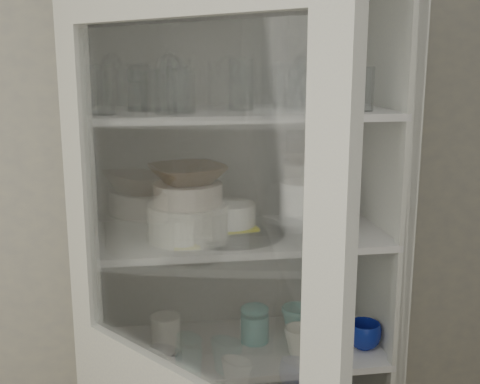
# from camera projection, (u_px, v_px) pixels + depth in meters

# --- Properties ---
(wall_back) EXTENTS (3.60, 0.02, 2.60)m
(wall_back) POSITION_uv_depth(u_px,v_px,m) (175.00, 206.00, 2.15)
(wall_back) COLOR gray
(wall_back) RESTS_ON ground
(pantry_cabinet) EXTENTS (1.00, 0.45, 2.10)m
(pantry_cabinet) POSITION_uv_depth(u_px,v_px,m) (237.00, 315.00, 2.10)
(pantry_cabinet) COLOR #B9B9B9
(pantry_cabinet) RESTS_ON floor
(tumbler_0) EXTENTS (0.07, 0.07, 0.14)m
(tumbler_0) POSITION_uv_depth(u_px,v_px,m) (103.00, 90.00, 1.70)
(tumbler_0) COLOR silver
(tumbler_0) RESTS_ON shelf_glass
(tumbler_1) EXTENTS (0.08, 0.08, 0.13)m
(tumbler_1) POSITION_uv_depth(u_px,v_px,m) (185.00, 92.00, 1.74)
(tumbler_1) COLOR silver
(tumbler_1) RESTS_ON shelf_glass
(tumbler_2) EXTENTS (0.07, 0.07, 0.13)m
(tumbler_2) POSITION_uv_depth(u_px,v_px,m) (166.00, 92.00, 1.71)
(tumbler_2) COLOR silver
(tumbler_2) RESTS_ON shelf_glass
(tumbler_3) EXTENTS (0.07, 0.07, 0.12)m
(tumbler_3) POSITION_uv_depth(u_px,v_px,m) (295.00, 91.00, 1.78)
(tumbler_3) COLOR silver
(tumbler_3) RESTS_ON shelf_glass
(tumbler_4) EXTENTS (0.08, 0.08, 0.13)m
(tumbler_4) POSITION_uv_depth(u_px,v_px,m) (321.00, 90.00, 1.78)
(tumbler_4) COLOR silver
(tumbler_4) RESTS_ON shelf_glass
(tumbler_5) EXTENTS (0.09, 0.09, 0.15)m
(tumbler_5) POSITION_uv_depth(u_px,v_px,m) (334.00, 87.00, 1.77)
(tumbler_5) COLOR silver
(tumbler_5) RESTS_ON shelf_glass
(tumbler_6) EXTENTS (0.07, 0.07, 0.13)m
(tumbler_6) POSITION_uv_depth(u_px,v_px,m) (363.00, 89.00, 1.82)
(tumbler_6) COLOR silver
(tumbler_6) RESTS_ON shelf_glass
(tumbler_7) EXTENTS (0.08, 0.08, 0.12)m
(tumbler_7) POSITION_uv_depth(u_px,v_px,m) (151.00, 91.00, 1.81)
(tumbler_7) COLOR silver
(tumbler_7) RESTS_ON shelf_glass
(tumbler_8) EXTENTS (0.08, 0.08, 0.14)m
(tumbler_8) POSITION_uv_depth(u_px,v_px,m) (139.00, 87.00, 1.82)
(tumbler_8) COLOR silver
(tumbler_8) RESTS_ON shelf_glass
(tumbler_9) EXTENTS (0.08, 0.08, 0.13)m
(tumbler_9) POSITION_uv_depth(u_px,v_px,m) (177.00, 89.00, 1.83)
(tumbler_9) COLOR silver
(tumbler_9) RESTS_ON shelf_glass
(tumbler_10) EXTENTS (0.10, 0.10, 0.16)m
(tumbler_10) POSITION_uv_depth(u_px,v_px,m) (241.00, 84.00, 1.85)
(tumbler_10) COLOR silver
(tumbler_10) RESTS_ON shelf_glass
(tumbler_11) EXTENTS (0.10, 0.10, 0.15)m
(tumbler_11) POSITION_uv_depth(u_px,v_px,m) (285.00, 85.00, 1.87)
(tumbler_11) COLOR silver
(tumbler_11) RESTS_ON shelf_glass
(goblet_0) EXTENTS (0.07, 0.07, 0.15)m
(goblet_0) POSITION_uv_depth(u_px,v_px,m) (136.00, 84.00, 1.93)
(goblet_0) COLOR silver
(goblet_0) RESTS_ON shelf_glass
(goblet_1) EXTENTS (0.08, 0.08, 0.19)m
(goblet_1) POSITION_uv_depth(u_px,v_px,m) (170.00, 79.00, 1.90)
(goblet_1) COLOR silver
(goblet_1) RESTS_ON shelf_glass
(goblet_2) EXTENTS (0.07, 0.07, 0.16)m
(goblet_2) POSITION_uv_depth(u_px,v_px,m) (311.00, 81.00, 2.01)
(goblet_2) COLOR silver
(goblet_2) RESTS_ON shelf_glass
(goblet_3) EXTENTS (0.08, 0.08, 0.18)m
(goblet_3) POSITION_uv_depth(u_px,v_px,m) (301.00, 79.00, 2.02)
(goblet_3) COLOR silver
(goblet_3) RESTS_ON shelf_glass
(plate_stack_front) EXTENTS (0.26, 0.26, 0.11)m
(plate_stack_front) POSITION_uv_depth(u_px,v_px,m) (189.00, 221.00, 1.89)
(plate_stack_front) COLOR white
(plate_stack_front) RESTS_ON shelf_plates
(plate_stack_back) EXTENTS (0.22, 0.22, 0.08)m
(plate_stack_back) POSITION_uv_depth(u_px,v_px,m) (186.00, 213.00, 2.05)
(plate_stack_back) COLOR white
(plate_stack_back) RESTS_ON shelf_plates
(cream_bowl) EXTENTS (0.24, 0.24, 0.07)m
(cream_bowl) POSITION_uv_depth(u_px,v_px,m) (188.00, 194.00, 1.87)
(cream_bowl) COLOR white
(cream_bowl) RESTS_ON plate_stack_front
(terracotta_bowl) EXTENTS (0.29, 0.29, 0.06)m
(terracotta_bowl) POSITION_uv_depth(u_px,v_px,m) (188.00, 174.00, 1.86)
(terracotta_bowl) COLOR #432913
(terracotta_bowl) RESTS_ON cream_bowl
(glass_platter) EXTENTS (0.47, 0.47, 0.02)m
(glass_platter) POSITION_uv_depth(u_px,v_px,m) (230.00, 231.00, 1.95)
(glass_platter) COLOR silver
(glass_platter) RESTS_ON shelf_plates
(yellow_trivet) EXTENTS (0.18, 0.18, 0.01)m
(yellow_trivet) POSITION_uv_depth(u_px,v_px,m) (230.00, 226.00, 1.95)
(yellow_trivet) COLOR yellow
(yellow_trivet) RESTS_ON glass_platter
(white_ramekin) EXTENTS (0.21, 0.21, 0.07)m
(white_ramekin) POSITION_uv_depth(u_px,v_px,m) (230.00, 214.00, 1.94)
(white_ramekin) COLOR white
(white_ramekin) RESTS_ON yellow_trivet
(grey_bowl_stack) EXTENTS (0.12, 0.12, 0.16)m
(grey_bowl_stack) POSITION_uv_depth(u_px,v_px,m) (298.00, 205.00, 1.99)
(grey_bowl_stack) COLOR silver
(grey_bowl_stack) RESTS_ON shelf_plates
(mug_blue) EXTENTS (0.12, 0.12, 0.09)m
(mug_blue) POSITION_uv_depth(u_px,v_px,m) (364.00, 335.00, 2.02)
(mug_blue) COLOR navy
(mug_blue) RESTS_ON shelf_mugs
(mug_teal) EXTENTS (0.15, 0.15, 0.11)m
(mug_teal) POSITION_uv_depth(u_px,v_px,m) (297.00, 321.00, 2.11)
(mug_teal) COLOR #1D8676
(mug_teal) RESTS_ON shelf_mugs
(mug_white) EXTENTS (0.12, 0.12, 0.10)m
(mug_white) POSITION_uv_depth(u_px,v_px,m) (300.00, 342.00, 1.97)
(mug_white) COLOR white
(mug_white) RESTS_ON shelf_mugs
(teal_jar) EXTENTS (0.10, 0.10, 0.12)m
(teal_jar) POSITION_uv_depth(u_px,v_px,m) (255.00, 325.00, 2.07)
(teal_jar) COLOR #1D8676
(teal_jar) RESTS_ON shelf_mugs
(measuring_cups) EXTENTS (0.11, 0.11, 0.04)m
(measuring_cups) POSITION_uv_depth(u_px,v_px,m) (159.00, 357.00, 1.93)
(measuring_cups) COLOR silver
(measuring_cups) RESTS_ON shelf_mugs
(white_canister) EXTENTS (0.12, 0.12, 0.12)m
(white_canister) POSITION_uv_depth(u_px,v_px,m) (166.00, 332.00, 2.01)
(white_canister) COLOR white
(white_canister) RESTS_ON shelf_mugs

